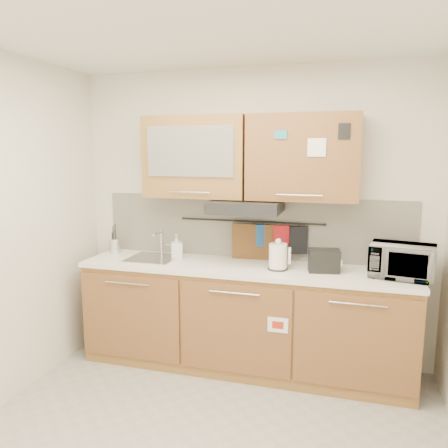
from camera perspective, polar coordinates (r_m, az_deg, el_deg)
The scene contains 18 objects.
ceiling at distance 2.57m, azimuth -3.93°, elevation 25.73°, with size 3.20×3.20×0.00m, color white.
wall_back at distance 3.95m, azimuth 3.67°, elevation 1.01°, with size 3.20×3.20×0.00m, color silver.
base_cabinet at distance 3.90m, azimuth 2.54°, elevation -12.75°, with size 2.80×0.64×0.88m.
countertop at distance 3.74m, azimuth 2.59°, elevation -5.74°, with size 2.82×0.62×0.04m, color white.
backsplash at distance 3.96m, azimuth 3.62°, elevation -0.45°, with size 2.80×0.02×0.56m, color silver.
upper_cabinets at distance 3.74m, azimuth 3.10°, elevation 8.69°, with size 1.82×0.37×0.70m.
range_hood at distance 3.70m, azimuth 2.86°, elevation 2.31°, with size 0.60×0.46×0.10m, color black.
sink at distance 4.02m, azimuth -9.22°, elevation -4.40°, with size 0.42×0.40×0.26m.
utensil_rail at distance 3.91m, azimuth 3.51°, elevation 0.33°, with size 0.02×0.02×1.30m, color black.
utensil_crock at distance 4.31m, azimuth -14.07°, elevation -2.72°, with size 0.14×0.14×0.27m.
kettle at distance 3.61m, azimuth 7.08°, elevation -4.32°, with size 0.19×0.17×0.26m.
toaster at distance 3.61m, azimuth 12.93°, elevation -4.65°, with size 0.26×0.18×0.19m.
microwave at distance 3.63m, azimuth 22.23°, elevation -4.49°, with size 0.47×0.32×0.26m, color #999999.
soap_bottle at distance 3.99m, azimuth -6.21°, elevation -2.92°, with size 0.10×0.10×0.22m, color #999999.
cutting_board at distance 3.94m, azimuth 3.83°, elevation -3.44°, with size 0.39×0.03×0.48m, color brown.
oven_mitt at distance 3.90m, azimuth 5.03°, elevation -1.49°, with size 0.12×0.03×0.20m, color #205296.
dark_pouch at distance 3.86m, azimuth 9.69°, elevation -2.07°, with size 0.16×0.04×0.24m, color black.
pot_holder at distance 3.87m, azimuth 7.53°, elevation -1.46°, with size 0.14×0.02×0.17m, color red.
Camera 1 is at (0.83, -2.32, 1.88)m, focal length 35.00 mm.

